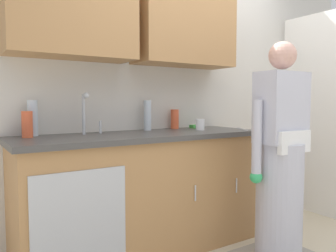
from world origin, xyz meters
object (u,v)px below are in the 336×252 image
object	(u,v)px
person_at_sink	(280,168)
bottle_water_tall	(33,118)
bottle_soap	(175,119)
sponge	(196,126)
cup_by_sink	(200,125)
knife_on_counter	(242,129)
bottle_cleaner_spray	(27,124)
sink	(96,138)
bottle_water_short	(147,115)

from	to	relation	value
person_at_sink	bottle_water_tall	size ratio (longest dim) A/B	6.32
bottle_soap	sponge	world-z (taller)	bottle_soap
cup_by_sink	sponge	distance (m)	0.24
knife_on_counter	bottle_cleaner_spray	bearing A→B (deg)	106.25
bottle_water_tall	cup_by_sink	distance (m)	1.34
sponge	cup_by_sink	bearing A→B (deg)	-119.39
sink	bottle_cleaner_spray	size ratio (longest dim) A/B	2.76
sink	knife_on_counter	distance (m)	1.30
bottle_cleaner_spray	bottle_water_tall	world-z (taller)	bottle_water_tall
bottle_water_short	bottle_water_tall	bearing A→B (deg)	178.95
bottle_cleaner_spray	bottle_soap	size ratio (longest dim) A/B	1.04
sink	cup_by_sink	bearing A→B (deg)	-1.33
bottle_water_tall	knife_on_counter	world-z (taller)	bottle_water_tall
bottle_water_short	sponge	xyz separation A→B (m)	(0.51, -0.02, -0.11)
person_at_sink	knife_on_counter	xyz separation A→B (m)	(0.13, 0.52, 0.25)
bottle_cleaner_spray	sponge	size ratio (longest dim) A/B	1.65
bottle_soap	sponge	xyz separation A→B (m)	(0.21, -0.04, -0.07)
bottle_soap	bottle_cleaner_spray	bearing A→B (deg)	-176.16
bottle_soap	cup_by_sink	size ratio (longest dim) A/B	1.83
sink	bottle_water_tall	bearing A→B (deg)	150.07
bottle_cleaner_spray	cup_by_sink	size ratio (longest dim) A/B	1.90
sink	person_at_sink	world-z (taller)	person_at_sink
cup_by_sink	bottle_soap	bearing A→B (deg)	112.08
sink	sponge	xyz separation A→B (m)	(1.05, 0.18, 0.03)
bottle_cleaner_spray	bottle_water_short	distance (m)	0.98
bottle_cleaner_spray	sponge	bearing A→B (deg)	1.76
bottle_cleaner_spray	sink	bearing A→B (deg)	-17.50
bottle_water_tall	sponge	xyz separation A→B (m)	(1.43, -0.04, -0.11)
bottle_water_tall	sponge	size ratio (longest dim) A/B	2.33
bottle_cleaner_spray	knife_on_counter	world-z (taller)	bottle_cleaner_spray
person_at_sink	bottle_cleaner_spray	world-z (taller)	person_at_sink
bottle_water_tall	bottle_water_short	distance (m)	0.92
sponge	bottle_cleaner_spray	bearing A→B (deg)	-178.24
bottle_soap	cup_by_sink	distance (m)	0.27
knife_on_counter	sponge	xyz separation A→B (m)	(-0.24, 0.35, 0.01)
person_at_sink	knife_on_counter	world-z (taller)	person_at_sink
bottle_water_tall	sponge	bearing A→B (deg)	-1.50
bottle_water_tall	bottle_water_short	bearing A→B (deg)	-1.05
bottle_water_short	cup_by_sink	bearing A→B (deg)	-29.81
person_at_sink	cup_by_sink	distance (m)	0.76
person_at_sink	cup_by_sink	xyz separation A→B (m)	(-0.23, 0.66, 0.30)
sink	cup_by_sink	world-z (taller)	sink
person_at_sink	bottle_soap	world-z (taller)	person_at_sink
bottle_cleaner_spray	bottle_soap	bearing A→B (deg)	3.84
sink	bottle_cleaner_spray	xyz separation A→B (m)	(-0.44, 0.14, 0.11)
sink	bottle_soap	distance (m)	0.87
bottle_cleaner_spray	bottle_water_tall	distance (m)	0.11
sink	bottle_water_tall	xyz separation A→B (m)	(-0.38, 0.22, 0.14)
bottle_water_tall	cup_by_sink	xyz separation A→B (m)	(1.32, -0.24, -0.08)
knife_on_counter	bottle_water_short	bearing A→B (deg)	89.94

